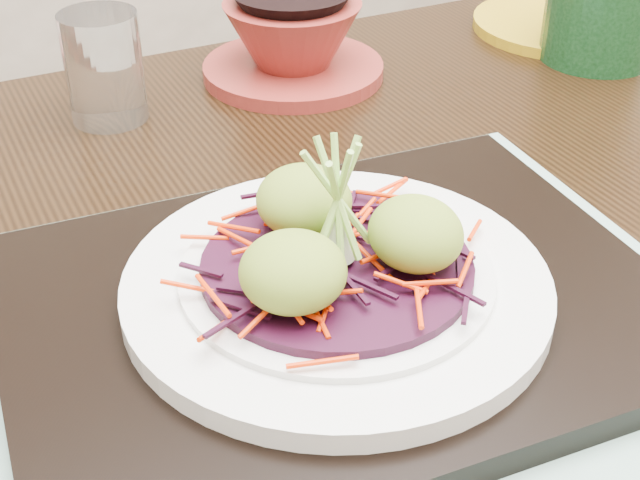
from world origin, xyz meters
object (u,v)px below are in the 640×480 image
terracotta_bowl_set (293,44)px  yellow_plate (560,24)px  white_plate (337,284)px  serving_tray (336,307)px  dining_table (339,357)px  water_glass (104,67)px

terracotta_bowl_set → yellow_plate: bearing=-4.5°
white_plate → yellow_plate: bearing=35.3°
yellow_plate → serving_tray: bearing=-144.7°
white_plate → dining_table: bearing=58.5°
water_glass → terracotta_bowl_set: bearing=1.6°
dining_table → white_plate: bearing=-119.7°
terracotta_bowl_set → yellow_plate: (0.30, -0.02, -0.03)m
dining_table → white_plate: size_ratio=4.75×
white_plate → water_glass: bearing=95.8°
serving_tray → yellow_plate: serving_tray is taller
dining_table → white_plate: (-0.04, -0.07, 0.12)m
serving_tray → dining_table: bearing=64.2°
yellow_plate → dining_table: bearing=-148.4°
yellow_plate → terracotta_bowl_set: bearing=175.5°
white_plate → terracotta_bowl_set: terracotta_bowl_set is taller
water_glass → yellow_plate: (0.47, -0.02, -0.04)m
yellow_plate → water_glass: bearing=177.8°
water_glass → yellow_plate: bearing=-2.2°
serving_tray → white_plate: white_plate is taller
serving_tray → white_plate: size_ratio=1.54×
dining_table → white_plate: 0.15m
serving_tray → white_plate: (0.00, 0.00, 0.02)m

